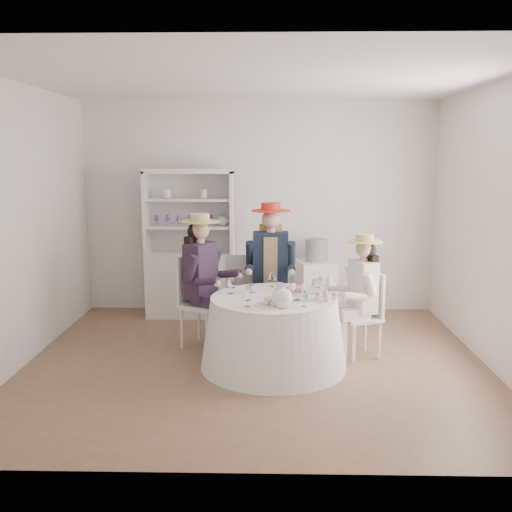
{
  "coord_description": "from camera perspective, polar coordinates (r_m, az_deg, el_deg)",
  "views": [
    {
      "loc": [
        0.12,
        -5.36,
        2.02
      ],
      "look_at": [
        0.0,
        0.1,
        1.05
      ],
      "focal_mm": 40.0,
      "sensor_mm": 36.0,
      "label": 1
    }
  ],
  "objects": [
    {
      "name": "flower_arrangement",
      "position": [
        5.38,
        3.97,
        -3.29
      ],
      "size": [
        0.19,
        0.18,
        0.07
      ],
      "rotation": [
        0.0,
        0.0,
        -0.14
      ],
      "color": "#D0687F",
      "rests_on": "tea_table"
    },
    {
      "name": "wall_right",
      "position": [
        5.81,
        22.78,
        2.65
      ],
      "size": [
        0.0,
        4.5,
        4.5
      ],
      "primitive_type": "plane",
      "rotation": [
        1.57,
        0.0,
        -1.57
      ],
      "color": "silver",
      "rests_on": "ground"
    },
    {
      "name": "side_table",
      "position": [
        7.26,
        5.99,
        -3.26
      ],
      "size": [
        0.54,
        0.54,
        0.71
      ],
      "primitive_type": "cube",
      "rotation": [
        0.0,
        0.0,
        0.22
      ],
      "color": "silver",
      "rests_on": "ground"
    },
    {
      "name": "stemware_set",
      "position": [
        5.41,
        1.79,
        -3.35
      ],
      "size": [
        0.9,
        0.87,
        0.15
      ],
      "color": "white",
      "rests_on": "tea_table"
    },
    {
      "name": "table_teapot",
      "position": [
        5.05,
        2.66,
        -4.23
      ],
      "size": [
        0.26,
        0.19,
        0.2
      ],
      "rotation": [
        0.0,
        0.0,
        0.4
      ],
      "color": "white",
      "rests_on": "tea_table"
    },
    {
      "name": "ceiling",
      "position": [
        5.41,
        -0.02,
        17.29
      ],
      "size": [
        4.5,
        4.5,
        0.0
      ],
      "primitive_type": "plane",
      "rotation": [
        3.14,
        0.0,
        0.0
      ],
      "color": "white",
      "rests_on": "wall_back"
    },
    {
      "name": "flower_bowl",
      "position": [
        5.35,
        4.17,
        -4.05
      ],
      "size": [
        0.26,
        0.26,
        0.05
      ],
      "primitive_type": "imported",
      "rotation": [
        0.0,
        0.0,
        -0.35
      ],
      "color": "white",
      "rests_on": "tea_table"
    },
    {
      "name": "guest_left",
      "position": [
        5.98,
        -5.35,
        -1.71
      ],
      "size": [
        0.61,
        0.55,
        1.42
      ],
      "rotation": [
        0.0,
        0.0,
        1.08
      ],
      "color": "silver",
      "rests_on": "ground"
    },
    {
      "name": "wall_back",
      "position": [
        7.4,
        0.33,
        4.87
      ],
      "size": [
        4.5,
        0.0,
        4.5
      ],
      "primitive_type": "plane",
      "rotation": [
        1.57,
        0.0,
        0.0
      ],
      "color": "silver",
      "rests_on": "ground"
    },
    {
      "name": "sandwich_plate",
      "position": [
        5.12,
        1.46,
        -4.8
      ],
      "size": [
        0.27,
        0.27,
        0.06
      ],
      "rotation": [
        0.0,
        0.0,
        0.23
      ],
      "color": "white",
      "rests_on": "tea_table"
    },
    {
      "name": "spare_chair",
      "position": [
        6.65,
        -1.44,
        -3.28
      ],
      "size": [
        0.39,
        0.39,
        0.9
      ],
      "rotation": [
        0.0,
        0.0,
        3.1
      ],
      "color": "silver",
      "rests_on": "ground"
    },
    {
      "name": "teacup_c",
      "position": [
        5.61,
        3.74,
        -3.31
      ],
      "size": [
        0.11,
        0.11,
        0.07
      ],
      "primitive_type": "imported",
      "rotation": [
        0.0,
        0.0,
        0.38
      ],
      "color": "white",
      "rests_on": "tea_table"
    },
    {
      "name": "guest_right",
      "position": [
        5.79,
        10.46,
        -3.21
      ],
      "size": [
        0.52,
        0.47,
        1.25
      ],
      "rotation": [
        0.0,
        0.0,
        -1.22
      ],
      "color": "silver",
      "rests_on": "ground"
    },
    {
      "name": "wall_front",
      "position": [
        3.43,
        -0.79,
        -1.2
      ],
      "size": [
        4.5,
        0.0,
        4.5
      ],
      "primitive_type": "plane",
      "rotation": [
        -1.57,
        0.0,
        0.0
      ],
      "color": "silver",
      "rests_on": "ground"
    },
    {
      "name": "guest_mid",
      "position": [
        6.3,
        1.47,
        -0.62
      ],
      "size": [
        0.54,
        0.57,
        1.51
      ],
      "rotation": [
        0.0,
        0.0,
        -0.02
      ],
      "color": "silver",
      "rests_on": "ground"
    },
    {
      "name": "hutch",
      "position": [
        7.23,
        -6.54,
        -0.84
      ],
      "size": [
        1.2,
        0.68,
        1.85
      ],
      "rotation": [
        0.0,
        0.0,
        0.26
      ],
      "color": "silver",
      "rests_on": "ground"
    },
    {
      "name": "hatbox",
      "position": [
        7.17,
        6.06,
        0.58
      ],
      "size": [
        0.37,
        0.37,
        0.28
      ],
      "primitive_type": "cylinder",
      "rotation": [
        0.0,
        0.0,
        -0.38
      ],
      "color": "black",
      "rests_on": "side_table"
    },
    {
      "name": "tea_table",
      "position": [
        5.52,
        1.76,
        -7.63
      ],
      "size": [
        1.4,
        1.4,
        0.69
      ],
      "rotation": [
        0.0,
        0.0,
        0.02
      ],
      "color": "white",
      "rests_on": "ground"
    },
    {
      "name": "teacup_a",
      "position": [
        5.57,
        -0.52,
        -3.38
      ],
      "size": [
        0.1,
        0.1,
        0.07
      ],
      "primitive_type": "imported",
      "rotation": [
        0.0,
        0.0,
        -0.19
      ],
      "color": "white",
      "rests_on": "tea_table"
    },
    {
      "name": "wall_left",
      "position": [
        5.9,
        -22.45,
        2.78
      ],
      "size": [
        0.0,
        4.5,
        4.5
      ],
      "primitive_type": "plane",
      "rotation": [
        1.57,
        0.0,
        1.57
      ],
      "color": "silver",
      "rests_on": "ground"
    },
    {
      "name": "ground",
      "position": [
        5.73,
        -0.02,
        -10.57
      ],
      "size": [
        4.5,
        4.5,
        0.0
      ],
      "primitive_type": "plane",
      "color": "brown",
      "rests_on": "ground"
    },
    {
      "name": "teacup_b",
      "position": [
        5.67,
        2.37,
        -3.13
      ],
      "size": [
        0.1,
        0.1,
        0.07
      ],
      "primitive_type": "imported",
      "rotation": [
        0.0,
        0.0,
        0.36
      ],
      "color": "white",
      "rests_on": "tea_table"
    },
    {
      "name": "cupcake_stand",
      "position": [
        5.33,
        7.04,
        -3.55
      ],
      "size": [
        0.23,
        0.23,
        0.22
      ],
      "rotation": [
        0.0,
        0.0,
        -0.06
      ],
      "color": "white",
      "rests_on": "tea_table"
    }
  ]
}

